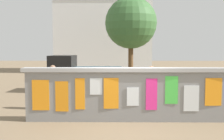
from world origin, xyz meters
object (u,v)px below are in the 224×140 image
at_px(person_walking, 151,84).
at_px(tree_roadside, 131,23).
at_px(auto_rickshaw_truck, 82,74).
at_px(motorcycle, 119,93).
at_px(bicycle_near, 156,90).
at_px(person_bystander, 53,83).

bearing_deg(person_walking, tree_roadside, 91.58).
bearing_deg(auto_rickshaw_truck, tree_roadside, 54.43).
height_order(motorcycle, tree_roadside, tree_roadside).
height_order(bicycle_near, person_walking, person_walking).
relative_size(auto_rickshaw_truck, tree_roadside, 0.67).
bearing_deg(tree_roadside, person_bystander, -112.62).
bearing_deg(tree_roadside, motorcycle, -97.19).
bearing_deg(person_walking, auto_rickshaw_truck, 123.31).
relative_size(motorcycle, person_bystander, 1.17).
height_order(person_walking, person_bystander, same).
xyz_separation_m(bicycle_near, person_bystander, (-4.04, -2.19, 0.62)).
bearing_deg(tree_roadside, bicycle_near, -82.15).
xyz_separation_m(motorcycle, person_bystander, (-2.39, -0.92, 0.52)).
bearing_deg(bicycle_near, person_walking, -101.96).
bearing_deg(person_walking, bicycle_near, 78.04).
bearing_deg(motorcycle, bicycle_near, 37.48).
relative_size(auto_rickshaw_truck, person_bystander, 2.26).
relative_size(motorcycle, person_walking, 1.17).
height_order(auto_rickshaw_truck, person_bystander, auto_rickshaw_truck).
bearing_deg(motorcycle, person_bystander, -158.87).
bearing_deg(auto_rickshaw_truck, person_walking, -56.69).
height_order(bicycle_near, tree_roadside, tree_roadside).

